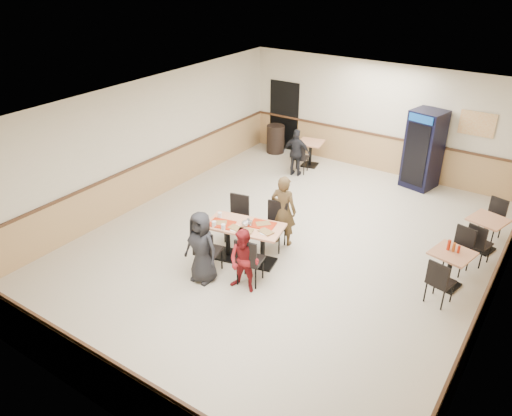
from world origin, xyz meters
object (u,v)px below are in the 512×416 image
Objects in this scene: diner_man_opposite at (283,211)px; lone_diner at (296,153)px; main_table at (245,237)px; side_table_far at (486,229)px; diner_woman_left at (201,247)px; trash_bin at (276,139)px; side_table_near at (450,264)px; back_table at (310,150)px; diner_woman_right at (244,261)px; pepsi_cooler at (424,149)px.

diner_man_opposite is 1.18× the size of lone_diner.
main_table reaches higher than side_table_far.
diner_woman_left is 6.87m from trash_bin.
back_table is (-4.90, 3.69, -0.00)m from side_table_near.
diner_woman_left is at bearing -173.03° from diner_woman_right.
side_table_far is at bearing -19.58° from trash_bin.
pepsi_cooler is 2.40× the size of trash_bin.
side_table_far is 0.41× the size of pepsi_cooler.
trash_bin reaches higher than back_table.
main_table is 0.80× the size of pepsi_cooler.
trash_bin is (-2.40, 6.43, -0.29)m from diner_woman_left.
pepsi_cooler is (1.77, 5.48, 0.49)m from main_table.
side_table_far is at bearing 44.23° from diner_woman_left.
lone_diner is at bearing 167.30° from side_table_far.
lone_diner reaches higher than diner_woman_right.
lone_diner is at bearing 104.73° from diner_woman_right.
side_table_near is at bearing 8.90° from main_table.
side_table_near is (3.90, 2.39, -0.23)m from diner_woman_left.
diner_man_opposite reaches higher than side_table_far.
diner_woman_right is at bearing -144.18° from side_table_near.
trash_bin is (-3.24, 6.25, -0.20)m from diner_woman_right.
diner_woman_right reaches higher than side_table_near.
back_table is 1.44m from trash_bin.
diner_man_opposite is 4.73m from pepsi_cooler.
back_table is at bearing 91.96° from main_table.
pepsi_cooler is at bearing -115.84° from diner_man_opposite.
side_table_near is at bearing 137.40° from lone_diner.
diner_woman_right is at bearing -72.67° from back_table.
lone_diner reaches higher than side_table_far.
diner_woman_left is at bearing -80.67° from back_table.
diner_man_opposite is at bearing -173.19° from side_table_near.
diner_woman_right is (0.56, -0.81, 0.09)m from main_table.
diner_woman_right is at bearing -88.28° from pepsi_cooler.
diner_woman_right is 7.04m from trash_bin.
diner_man_opposite reaches higher than diner_woman_right.
main_table is at bearing -141.45° from side_table_far.
side_table_near is (4.90, -2.87, -0.17)m from lone_diner.
lone_diner is 1.63× the size of side_table_near.
side_table_near is 0.95× the size of trash_bin.
pepsi_cooler reaches higher than lone_diner.
diner_man_opposite is 1.87× the size of side_table_far.
pepsi_cooler is at bearing -170.55° from lone_diner.
lone_diner reaches higher than back_table.
back_table is 0.39× the size of pepsi_cooler.
diner_woman_left reaches higher than main_table.
diner_woman_left is 1.09× the size of lone_diner.
diner_woman_right is 1.84m from diner_man_opposite.
lone_diner is at bearing -145.71° from pepsi_cooler.
side_table_near is 0.40× the size of pepsi_cooler.
lone_diner is 0.84m from back_table.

